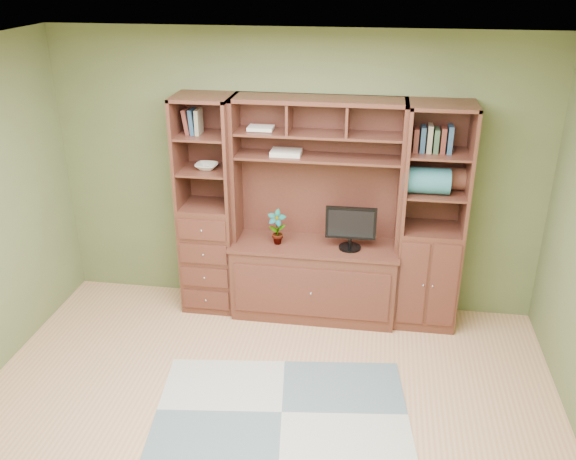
% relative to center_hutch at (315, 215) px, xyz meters
% --- Properties ---
extents(room, '(4.60, 4.10, 2.64)m').
position_rel_center_hutch_xyz_m(room, '(-0.21, -1.73, 0.28)').
color(room, tan).
rests_on(room, ground).
extents(center_hutch, '(1.54, 0.53, 2.05)m').
position_rel_center_hutch_xyz_m(center_hutch, '(0.00, 0.00, 0.00)').
color(center_hutch, '#52281C').
rests_on(center_hutch, ground).
extents(left_tower, '(0.50, 0.45, 2.05)m').
position_rel_center_hutch_xyz_m(left_tower, '(-1.00, 0.04, 0.00)').
color(left_tower, '#52281C').
rests_on(left_tower, ground).
extents(right_tower, '(0.55, 0.45, 2.05)m').
position_rel_center_hutch_xyz_m(right_tower, '(1.02, 0.04, 0.00)').
color(right_tower, '#52281C').
rests_on(right_tower, ground).
extents(rug, '(2.03, 1.48, 0.01)m').
position_rel_center_hutch_xyz_m(rug, '(-0.07, -1.44, -1.02)').
color(rug, '#949A99').
rests_on(rug, ground).
extents(monitor, '(0.45, 0.20, 0.55)m').
position_rel_center_hutch_xyz_m(monitor, '(0.32, -0.03, -0.02)').
color(monitor, black).
rests_on(monitor, center_hutch).
extents(orchid, '(0.17, 0.12, 0.32)m').
position_rel_center_hutch_xyz_m(orchid, '(-0.34, -0.03, -0.13)').
color(orchid, '#A75C38').
rests_on(orchid, center_hutch).
extents(magazines, '(0.27, 0.19, 0.04)m').
position_rel_center_hutch_xyz_m(magazines, '(-0.28, 0.09, 0.54)').
color(magazines, beige).
rests_on(magazines, center_hutch).
extents(bowl, '(0.20, 0.20, 0.05)m').
position_rel_center_hutch_xyz_m(bowl, '(-0.99, 0.04, 0.39)').
color(bowl, white).
rests_on(bowl, left_tower).
extents(blanket_teal, '(0.39, 0.22, 0.22)m').
position_rel_center_hutch_xyz_m(blanket_teal, '(0.94, -0.01, 0.38)').
color(blanket_teal, '#2D6B76').
rests_on(blanket_teal, right_tower).
extents(blanket_red, '(0.35, 0.19, 0.19)m').
position_rel_center_hutch_xyz_m(blanket_red, '(1.16, 0.12, 0.36)').
color(blanket_red, brown).
rests_on(blanket_red, right_tower).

